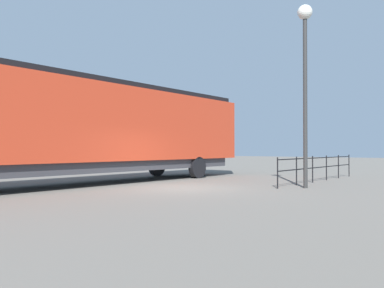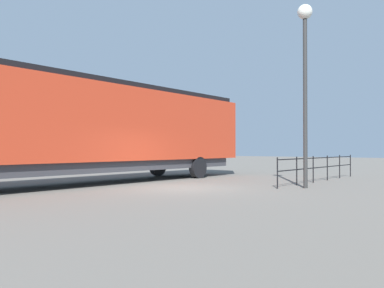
# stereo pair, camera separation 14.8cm
# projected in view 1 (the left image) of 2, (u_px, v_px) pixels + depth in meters

# --- Properties ---
(ground_plane) EXTENTS (120.00, 120.00, 0.00)m
(ground_plane) POSITION_uv_depth(u_px,v_px,m) (181.00, 188.00, 15.36)
(ground_plane) COLOR #666059
(locomotive) EXTENTS (3.17, 18.42, 4.40)m
(locomotive) POSITION_uv_depth(u_px,v_px,m) (97.00, 127.00, 17.30)
(locomotive) COLOR red
(locomotive) RESTS_ON ground_plane
(lamp_post) EXTENTS (0.57, 0.57, 7.08)m
(lamp_post) POSITION_uv_depth(u_px,v_px,m) (305.00, 55.00, 15.36)
(lamp_post) COLOR #2D2D2D
(lamp_post) RESTS_ON ground_plane
(platform_fence) EXTENTS (0.05, 8.66, 1.19)m
(platform_fence) POSITION_uv_depth(u_px,v_px,m) (320.00, 165.00, 18.47)
(platform_fence) COLOR black
(platform_fence) RESTS_ON ground_plane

